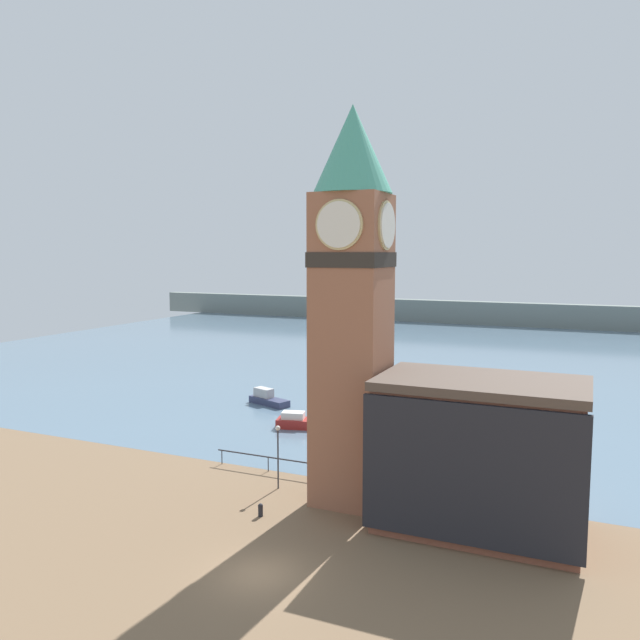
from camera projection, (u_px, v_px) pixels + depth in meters
ground_plane at (259, 574)px, 30.44m from camera, size 160.00×160.00×0.00m
water at (489, 354)px, 97.03m from camera, size 160.00×120.00×0.00m
far_shoreline at (518, 314)px, 133.18m from camera, size 180.00×3.00×5.00m
pier_railing at (268, 459)px, 44.66m from camera, size 8.40×0.08×1.09m
clock_tower at (352, 297)px, 38.18m from camera, size 4.82×4.82×24.43m
pier_building at (479, 454)px, 35.03m from camera, size 11.47×6.99×8.65m
boat_near at (300, 422)px, 55.88m from camera, size 4.80×2.80×1.42m
boat_far at (268, 399)px, 64.52m from camera, size 4.98×3.05×1.61m
mooring_bollard_near at (261, 509)px, 37.07m from camera, size 0.30×0.30×0.80m
lamp_post at (278, 445)px, 41.20m from camera, size 0.32×0.32×4.29m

